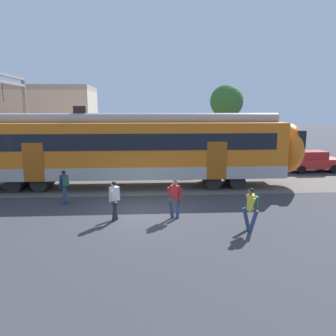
% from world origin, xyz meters
% --- Properties ---
extents(ground_plane, '(160.00, 160.00, 0.00)m').
position_xyz_m(ground_plane, '(0.00, 0.00, 0.00)').
color(ground_plane, '#38383D').
extents(pedestrian_navy, '(0.51, 0.71, 1.67)m').
position_xyz_m(pedestrian_navy, '(-3.78, 1.56, 0.99)').
color(pedestrian_navy, navy).
rests_on(pedestrian_navy, ground).
extents(pedestrian_white, '(0.48, 0.71, 1.67)m').
position_xyz_m(pedestrian_white, '(-1.15, -0.95, 0.96)').
color(pedestrian_white, '#28282D').
rests_on(pedestrian_white, ground).
extents(pedestrian_red, '(0.67, 0.49, 1.67)m').
position_xyz_m(pedestrian_red, '(1.35, -0.83, 0.96)').
color(pedestrian_red, navy).
rests_on(pedestrian_red, ground).
extents(pedestrian_yellow, '(0.58, 0.65, 1.67)m').
position_xyz_m(pedestrian_yellow, '(4.08, -2.48, 0.99)').
color(pedestrian_yellow, navy).
rests_on(pedestrian_yellow, ground).
extents(parked_car_red, '(4.08, 1.92, 1.54)m').
position_xyz_m(parked_car_red, '(12.32, 9.02, 0.78)').
color(parked_car_red, '#B22323').
rests_on(parked_car_red, ground).
extents(catenary_gantry, '(0.24, 6.64, 6.53)m').
position_xyz_m(catenary_gantry, '(-7.76, 5.08, 4.31)').
color(catenary_gantry, gray).
rests_on(catenary_gantry, ground).
extents(background_building, '(14.36, 5.00, 9.20)m').
position_xyz_m(background_building, '(-11.47, 14.12, 3.21)').
color(background_building, beige).
rests_on(background_building, ground).
extents(street_tree_right, '(2.80, 2.80, 6.61)m').
position_xyz_m(street_tree_right, '(6.95, 13.77, 5.15)').
color(street_tree_right, brown).
rests_on(street_tree_right, ground).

